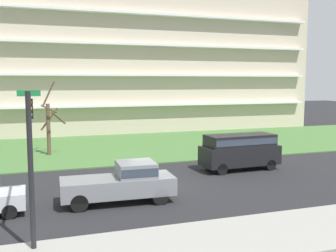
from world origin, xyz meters
The scene contains 8 objects.
ground centered at (0.00, 0.00, 0.00)m, with size 160.00×160.00×0.00m, color #232326.
sidewalk_curb_near centered at (0.00, -8.00, 0.07)m, with size 80.00×4.00×0.15m, color #99968E.
grass_lawn_strip centered at (0.00, 14.00, 0.04)m, with size 80.00×16.00×0.08m, color #477238.
apartment_building centered at (0.00, 27.38, 8.18)m, with size 53.85×11.71×16.36m.
tree_left centered at (-4.93, 11.78, 2.49)m, with size 1.96×2.17×5.88m.
van_black_near_left centered at (6.78, 2.50, 1.40)m, with size 5.28×2.21×2.36m.
pickup_gray_center_left centered at (-2.09, -2.01, 1.02)m, with size 5.48×2.22×1.95m.
traffic_signal_mast centered at (-6.21, -4.70, 3.81)m, with size 0.90×5.28×5.52m.
Camera 1 is at (-6.03, -20.40, 5.83)m, focal length 42.29 mm.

